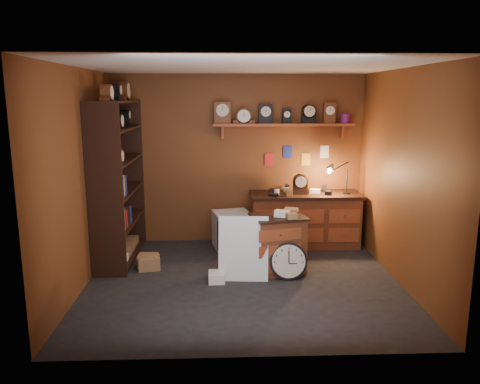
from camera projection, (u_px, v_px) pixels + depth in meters
name	position (u px, v px, depth m)	size (l,w,h in m)	color
floor	(243.00, 281.00, 6.07)	(4.00, 4.00, 0.00)	black
room_shell	(247.00, 148.00, 5.83)	(4.02, 3.62, 2.71)	brown
shelving_unit	(116.00, 174.00, 6.70)	(0.47, 1.60, 2.58)	black
workbench	(305.00, 216.00, 7.45)	(1.74, 0.66, 1.36)	brown
low_cabinet	(278.00, 241.00, 6.35)	(0.80, 0.72, 0.87)	brown
big_round_clock	(288.00, 261.00, 6.10)	(0.49, 0.16, 0.50)	black
white_panel	(243.00, 279.00, 6.14)	(0.65, 0.03, 0.86)	silver
mini_fridge	(232.00, 230.00, 7.37)	(0.65, 0.67, 0.57)	silver
floor_box_a	(149.00, 263.00, 6.48)	(0.29, 0.25, 0.18)	#9B6E43
floor_box_b	(217.00, 277.00, 6.05)	(0.21, 0.25, 0.12)	white
floor_box_c	(148.00, 261.00, 6.53)	(0.26, 0.21, 0.19)	#9B6E43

